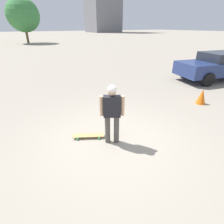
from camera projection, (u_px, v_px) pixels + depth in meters
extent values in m
plane|color=gray|center=(112.00, 142.00, 4.67)|extent=(220.00, 220.00, 0.00)
cylinder|color=#4C4742|center=(108.00, 129.00, 4.50)|extent=(0.14, 0.14, 0.77)
cylinder|color=#4C4742|center=(116.00, 129.00, 4.51)|extent=(0.14, 0.14, 0.77)
cube|color=black|center=(112.00, 106.00, 4.21)|extent=(0.46, 0.38, 0.53)
cylinder|color=tan|center=(101.00, 106.00, 4.20)|extent=(0.10, 0.10, 0.50)
cylinder|color=tan|center=(123.00, 106.00, 4.21)|extent=(0.10, 0.10, 0.50)
sphere|color=tan|center=(112.00, 91.00, 4.04)|extent=(0.21, 0.21, 0.21)
sphere|color=silver|center=(112.00, 90.00, 4.03)|extent=(0.22, 0.22, 0.22)
cube|color=tan|center=(89.00, 135.00, 4.81)|extent=(0.85, 0.57, 0.01)
cylinder|color=green|center=(78.00, 139.00, 4.72)|extent=(0.07, 0.06, 0.07)
cylinder|color=green|center=(78.00, 135.00, 4.92)|extent=(0.07, 0.06, 0.07)
cylinder|color=green|center=(99.00, 138.00, 4.75)|extent=(0.07, 0.06, 0.07)
cylinder|color=green|center=(99.00, 134.00, 4.95)|extent=(0.07, 0.06, 0.07)
cube|color=navy|center=(218.00, 67.00, 9.81)|extent=(5.01, 2.74, 0.70)
cube|color=#1E232D|center=(223.00, 56.00, 9.59)|extent=(2.42, 2.01, 0.45)
cylinder|color=black|center=(208.00, 80.00, 8.79)|extent=(0.72, 0.34, 0.69)
cylinder|color=black|center=(185.00, 72.00, 10.30)|extent=(0.72, 0.34, 0.69)
cylinder|color=black|center=(223.00, 68.00, 11.13)|extent=(0.72, 0.34, 0.69)
cylinder|color=brown|center=(27.00, 35.00, 30.45)|extent=(0.39, 0.39, 2.52)
sphere|color=#387A3D|center=(23.00, 15.00, 29.07)|extent=(5.32, 5.32, 5.32)
cone|color=orange|center=(202.00, 96.00, 6.84)|extent=(0.36, 0.36, 0.59)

